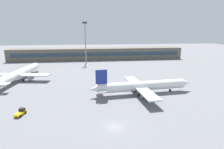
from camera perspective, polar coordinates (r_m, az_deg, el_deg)
ground_plane at (r=82.13m, az=-2.87°, el=-2.11°), size 400.00×400.00×0.00m
terminal_building at (r=140.84m, az=-4.69°, el=6.72°), size 133.28×12.13×9.00m
airplane_near at (r=66.44m, az=9.91°, el=-3.66°), size 39.87×27.88×9.85m
airplane_mid at (r=93.47m, az=-27.74°, el=0.28°), size 29.64×42.19×10.44m
baggage_tug_yellow at (r=56.64m, az=-27.44°, el=-10.83°), size 2.48×3.85×1.75m
floodlight_tower_west at (r=125.29m, az=-8.63°, el=11.01°), size 3.20×0.80×28.24m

